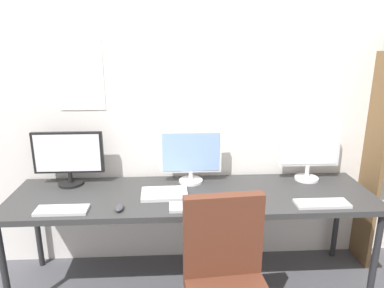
% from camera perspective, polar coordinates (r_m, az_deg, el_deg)
% --- Properties ---
extents(wall_back, '(4.95, 0.11, 2.60)m').
position_cam_1_polar(wall_back, '(2.77, -0.45, 6.35)').
color(wall_back, silver).
rests_on(wall_back, ground_plane).
extents(desk, '(2.55, 0.68, 0.74)m').
position_cam_1_polar(desk, '(2.55, 0.06, -8.91)').
color(desk, '#333333').
rests_on(desk, ground_plane).
extents(monitor_left, '(0.51, 0.18, 0.41)m').
position_cam_1_polar(monitor_left, '(2.75, -19.27, -1.86)').
color(monitor_left, black).
rests_on(monitor_left, desk).
extents(monitor_center, '(0.46, 0.18, 0.41)m').
position_cam_1_polar(monitor_center, '(2.65, -0.20, -1.78)').
color(monitor_center, silver).
rests_on(monitor_center, desk).
extents(monitor_right, '(0.47, 0.18, 0.46)m').
position_cam_1_polar(monitor_right, '(2.83, 18.34, -0.61)').
color(monitor_right, silver).
rests_on(monitor_right, desk).
extents(keyboard_left, '(0.33, 0.13, 0.02)m').
position_cam_1_polar(keyboard_left, '(2.42, -20.20, -9.95)').
color(keyboard_left, silver).
rests_on(keyboard_left, desk).
extents(keyboard_center, '(0.32, 0.13, 0.02)m').
position_cam_1_polar(keyboard_center, '(2.32, 0.39, -10.07)').
color(keyboard_center, silver).
rests_on(keyboard_center, desk).
extents(keyboard_right, '(0.35, 0.13, 0.02)m').
position_cam_1_polar(keyboard_right, '(2.51, 20.16, -8.98)').
color(keyboard_right, silver).
rests_on(keyboard_right, desk).
extents(computer_mouse, '(0.06, 0.10, 0.03)m').
position_cam_1_polar(computer_mouse, '(2.34, -11.63, -10.01)').
color(computer_mouse, '#38383D').
rests_on(computer_mouse, desk).
extents(laptop_closed, '(0.33, 0.23, 0.02)m').
position_cam_1_polar(laptop_closed, '(2.50, -4.44, -7.97)').
color(laptop_closed, silver).
rests_on(laptop_closed, desk).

